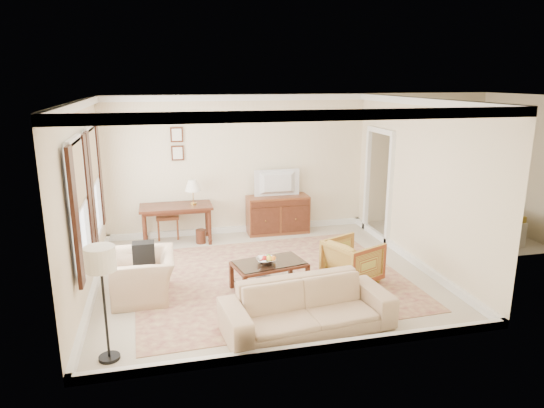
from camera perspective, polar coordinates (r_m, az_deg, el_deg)
name	(u,v)px	position (r m, az deg, el deg)	size (l,w,h in m)	color
room_shell	(264,127)	(7.62, -0.95, 9.01)	(5.51, 5.01, 2.91)	beige
annex_bedroom	(462,220)	(10.91, 21.40, -1.72)	(3.00, 2.70, 2.90)	beige
window_front	(79,206)	(7.00, -21.74, -0.22)	(0.12, 1.56, 1.80)	#CCB284
window_rear	(93,182)	(8.54, -20.29, 2.45)	(0.12, 1.56, 1.80)	#CCB284
doorway	(378,186)	(10.14, 12.34, 2.08)	(0.10, 1.12, 2.25)	white
rug	(270,278)	(8.10, -0.23, -8.72)	(4.31, 3.70, 0.01)	maroon
writing_desk	(176,211)	(9.80, -11.21, -0.79)	(1.41, 0.71, 0.77)	#4F2516
desk_chair	(167,213)	(10.17, -12.23, -1.07)	(0.45, 0.45, 1.05)	brown
desk_lamp	(193,192)	(9.73, -9.28, 1.38)	(0.32, 0.32, 0.50)	silver
framed_prints	(177,144)	(9.97, -11.10, 6.98)	(0.25, 0.04, 0.68)	#4F2516
sideboard	(278,214)	(10.32, 0.68, -1.23)	(1.30, 0.50, 0.80)	brown
tv	(278,175)	(10.10, 0.72, 3.44)	(0.92, 0.53, 0.12)	black
coffee_table	(269,269)	(7.57, -0.33, -7.60)	(1.20, 0.84, 0.46)	#4F2516
fruit_bowl	(266,260)	(7.47, -0.72, -6.57)	(0.42, 0.42, 0.10)	silver
book_a	(262,280)	(7.59, -1.16, -8.96)	(0.28, 0.04, 0.38)	brown
book_b	(279,281)	(7.59, 0.85, -8.99)	(0.28, 0.03, 0.38)	brown
striped_armchair	(353,259)	(7.96, 9.47, -6.41)	(0.76, 0.71, 0.78)	brown
club_armchair	(144,269)	(7.55, -14.88, -7.36)	(1.04, 0.68, 0.91)	tan
backpack	(144,252)	(7.49, -14.86, -5.52)	(0.32, 0.22, 0.40)	black
sofa	(308,299)	(6.42, 4.20, -11.10)	(2.22, 0.65, 0.87)	tan
floor_lamp	(101,267)	(5.80, -19.48, -7.04)	(0.35, 0.35, 1.40)	black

